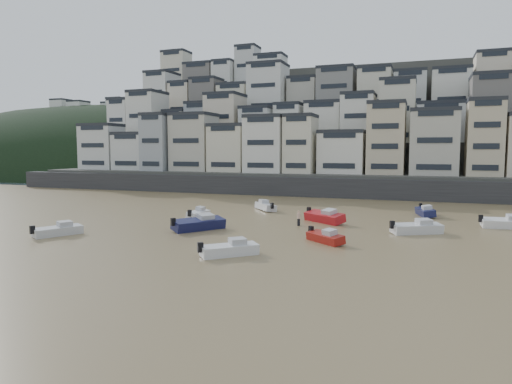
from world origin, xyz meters
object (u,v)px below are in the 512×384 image
at_px(boat_e, 324,216).
at_px(boat_g, 506,222).
at_px(boat_b, 325,236).
at_px(boat_f, 198,213).
at_px(boat_a, 229,247).
at_px(person_pink, 299,218).
at_px(boat_d, 417,226).
at_px(boat_j, 58,229).
at_px(boat_c, 199,222).
at_px(boat_h, 266,205).
at_px(boat_i, 425,210).

bearing_deg(boat_e, boat_g, 44.13).
relative_size(boat_b, boat_f, 1.06).
bearing_deg(boat_a, person_pink, 41.22).
xyz_separation_m(boat_a, boat_e, (3.88, 19.60, 0.11)).
relative_size(boat_d, boat_j, 1.11).
xyz_separation_m(boat_b, boat_c, (-14.21, 1.90, 0.24)).
distance_m(boat_d, boat_j, 36.80).
xyz_separation_m(boat_h, boat_i, (21.54, 1.83, -0.01)).
bearing_deg(boat_g, boat_f, -179.83).
bearing_deg(boat_j, person_pink, -30.46).
distance_m(boat_b, boat_c, 14.34).
height_order(boat_d, boat_f, boat_d).
relative_size(boat_c, boat_j, 1.24).
height_order(boat_j, person_pink, person_pink).
distance_m(boat_b, boat_g, 22.55).
height_order(boat_d, person_pink, person_pink).
bearing_deg(boat_f, boat_b, -115.14).
bearing_deg(boat_i, boat_h, -98.73).
xyz_separation_m(boat_d, boat_j, (-34.21, -13.56, -0.08)).
bearing_deg(boat_g, boat_h, 163.64).
xyz_separation_m(boat_a, boat_f, (-12.25, 18.24, -0.12)).
bearing_deg(boat_f, boat_a, -142.23).
xyz_separation_m(boat_f, boat_g, (35.88, 4.17, 0.16)).
relative_size(boat_c, boat_f, 1.46).
distance_m(boat_f, boat_j, 17.83).
bearing_deg(boat_e, boat_f, -139.15).
distance_m(boat_j, person_pink, 25.71).
xyz_separation_m(boat_a, boat_i, (15.26, 29.46, 0.01)).
bearing_deg(boat_f, person_pink, -94.24).
height_order(boat_f, boat_h, boat_h).
bearing_deg(boat_i, boat_a, -40.97).
distance_m(boat_c, boat_j, 14.26).
bearing_deg(boat_e, boat_c, -104.19).
height_order(boat_g, boat_h, boat_g).
xyz_separation_m(boat_e, boat_g, (19.75, 2.81, -0.07)).
height_order(boat_c, boat_i, boat_c).
height_order(boat_b, boat_c, boat_c).
relative_size(boat_a, boat_d, 0.91).
height_order(boat_e, person_pink, person_pink).
height_order(boat_a, boat_g, boat_g).
bearing_deg(boat_b, person_pink, 159.42).
height_order(boat_a, boat_d, boat_d).
height_order(boat_a, boat_h, boat_h).
height_order(boat_b, boat_i, boat_i).
distance_m(boat_g, boat_j, 47.99).
bearing_deg(boat_f, boat_c, -148.59).
bearing_deg(boat_d, person_pink, 148.61).
relative_size(boat_a, boat_j, 1.01).
bearing_deg(boat_c, boat_b, -63.53).
relative_size(boat_b, boat_j, 0.90).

